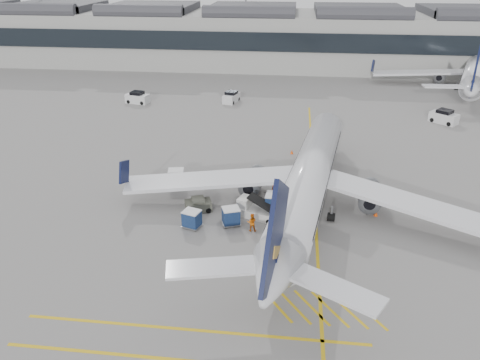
# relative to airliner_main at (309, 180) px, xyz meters

# --- Properties ---
(ground) EXTENTS (220.00, 220.00, 0.00)m
(ground) POSITION_rel_airliner_main_xyz_m (-9.25, -6.90, -2.97)
(ground) COLOR gray
(ground) RESTS_ON ground
(terminal) EXTENTS (200.00, 20.45, 12.40)m
(terminal) POSITION_rel_airliner_main_xyz_m (-9.25, 65.03, 3.17)
(terminal) COLOR #9E9E99
(terminal) RESTS_ON ground
(apron_markings) EXTENTS (0.25, 60.00, 0.01)m
(apron_markings) POSITION_rel_airliner_main_xyz_m (0.75, 3.10, -2.96)
(apron_markings) COLOR gold
(apron_markings) RESTS_ON ground
(airliner_main) EXTENTS (34.36, 37.82, 10.11)m
(airliner_main) POSITION_rel_airliner_main_xyz_m (0.00, 0.00, 0.00)
(airliner_main) COLOR silver
(airliner_main) RESTS_ON ground
(airliner_far) EXTENTS (33.40, 37.01, 10.28)m
(airliner_far) POSITION_rel_airliner_main_xyz_m (29.93, 48.25, 0.05)
(airliner_far) COLOR silver
(airliner_far) RESTS_ON ground
(belt_loader) EXTENTS (5.24, 3.09, 2.08)m
(belt_loader) POSITION_rel_airliner_main_xyz_m (-4.67, -2.04, -2.36)
(belt_loader) COLOR silver
(belt_loader) RESTS_ON ground
(baggage_cart_a) EXTENTS (2.02, 1.72, 1.98)m
(baggage_cart_a) POSITION_rel_airliner_main_xyz_m (-2.91, -1.40, -1.91)
(baggage_cart_a) COLOR gray
(baggage_cart_a) RESTS_ON ground
(baggage_cart_b) EXTENTS (1.89, 1.73, 1.63)m
(baggage_cart_b) POSITION_rel_airliner_main_xyz_m (-6.68, -3.80, -2.10)
(baggage_cart_b) COLOR gray
(baggage_cart_b) RESTS_ON ground
(baggage_cart_c) EXTENTS (1.83, 1.66, 1.59)m
(baggage_cart_c) POSITION_rel_airliner_main_xyz_m (-9.98, -4.62, -2.12)
(baggage_cart_c) COLOR gray
(baggage_cart_c) RESTS_ON ground
(baggage_cart_d) EXTENTS (1.89, 1.66, 1.76)m
(baggage_cart_d) POSITION_rel_airliner_main_xyz_m (-13.30, 3.32, -2.03)
(baggage_cart_d) COLOR gray
(baggage_cart_d) RESTS_ON ground
(ramp_agent_a) EXTENTS (0.71, 0.58, 1.70)m
(ramp_agent_a) POSITION_rel_airliner_main_xyz_m (-3.15, 1.82, -2.12)
(ramp_agent_a) COLOR #DB470B
(ramp_agent_a) RESTS_ON ground
(ramp_agent_b) EXTENTS (0.83, 0.65, 1.66)m
(ramp_agent_b) POSITION_rel_airliner_main_xyz_m (-4.77, -4.60, -2.14)
(ramp_agent_b) COLOR orange
(ramp_agent_b) RESTS_ON ground
(pushback_tug) EXTENTS (2.71, 2.13, 1.33)m
(pushback_tug) POSITION_rel_airliner_main_xyz_m (-10.02, -1.67, -2.38)
(pushback_tug) COLOR #4E4F43
(pushback_tug) RESTS_ON ground
(safety_cone_nose) EXTENTS (0.37, 0.37, 0.51)m
(safety_cone_nose) POSITION_rel_airliner_main_xyz_m (-1.65, 13.44, -2.71)
(safety_cone_nose) COLOR #F24C0A
(safety_cone_nose) RESTS_ON ground
(safety_cone_engine) EXTENTS (0.37, 0.37, 0.51)m
(safety_cone_engine) POSITION_rel_airliner_main_xyz_m (6.21, -0.72, -2.71)
(safety_cone_engine) COLOR #F24C0A
(safety_cone_engine) RESTS_ON ground
(service_van_left) EXTENTS (3.96, 2.56, 1.88)m
(service_van_left) POSITION_rel_airliner_main_xyz_m (-26.85, 32.52, -2.13)
(service_van_left) COLOR silver
(service_van_left) RESTS_ON ground
(service_van_mid) EXTENTS (2.62, 3.86, 1.81)m
(service_van_mid) POSITION_rel_airliner_main_xyz_m (-11.82, 34.70, -2.16)
(service_van_mid) COLOR silver
(service_van_mid) RESTS_ON ground
(service_van_right) EXTENTS (4.04, 3.88, 1.92)m
(service_van_right) POSITION_rel_airliner_main_xyz_m (19.59, 27.73, -2.11)
(service_van_right) COLOR silver
(service_van_right) RESTS_ON ground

